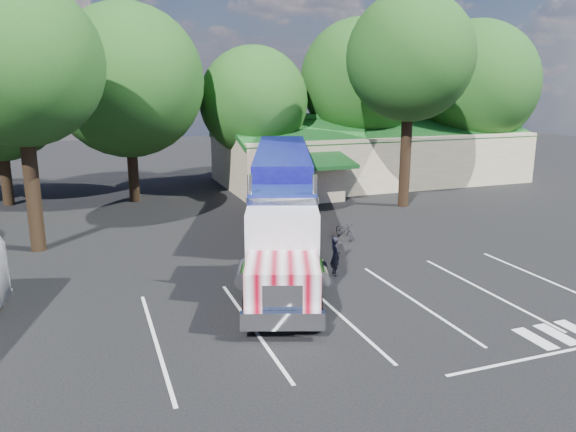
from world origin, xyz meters
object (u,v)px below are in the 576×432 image
object	(u,v)px
semi_truck	(282,189)
woman	(335,256)
bicycle	(345,230)
silver_sedan	(370,181)

from	to	relation	value
semi_truck	woman	world-z (taller)	semi_truck
woman	bicycle	world-z (taller)	woman
bicycle	semi_truck	bearing A→B (deg)	153.98
semi_truck	bicycle	distance (m)	3.92
semi_truck	bicycle	size ratio (longest dim) A/B	12.61
woman	silver_sedan	size ratio (longest dim) A/B	0.39
woman	silver_sedan	xyz separation A→B (m)	(10.40, 16.25, -0.12)
woman	silver_sedan	bearing A→B (deg)	-29.92
woman	silver_sedan	distance (m)	19.29
woman	bicycle	size ratio (longest dim) A/B	0.99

